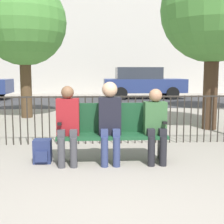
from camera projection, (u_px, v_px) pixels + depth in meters
name	position (u px, v px, depth m)	size (l,w,h in m)	color
ground_plane	(124.00, 220.00, 3.01)	(80.00, 80.00, 0.00)	gray
park_bench	(112.00, 131.00, 4.92)	(1.70, 0.45, 0.92)	#194728
seated_person_0	(68.00, 121.00, 4.72)	(0.34, 0.39, 1.20)	#3D3D42
seated_person_1	(110.00, 118.00, 4.76)	(0.34, 0.39, 1.27)	navy
seated_person_2	(156.00, 122.00, 4.81)	(0.34, 0.39, 1.16)	black
backpack	(42.00, 151.00, 4.86)	(0.27, 0.26, 0.37)	navy
fence_railing	(107.00, 116.00, 6.11)	(9.01, 0.03, 0.95)	#2D2823
tree_1	(24.00, 23.00, 9.30)	(2.55, 2.55, 4.14)	#4C3823
tree_3	(214.00, 10.00, 7.37)	(2.51, 2.51, 4.14)	#422D1E
street_surface	(99.00, 101.00, 14.88)	(24.00, 6.00, 0.01)	#333335
parked_car_0	(143.00, 82.00, 16.32)	(4.20, 1.94, 1.62)	navy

